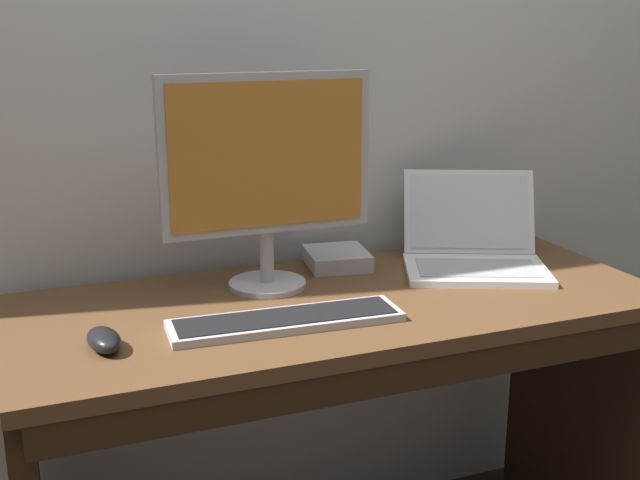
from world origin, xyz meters
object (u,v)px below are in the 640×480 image
Objects in this scene: external_monitor at (267,167)px; wired_keyboard at (286,320)px; laptop_white at (474,250)px; external_drive_box at (337,258)px; computer_mouse at (104,340)px.

external_monitor reaches higher than wired_keyboard.
laptop_white is 0.35m from external_drive_box.
external_monitor is at bearing -154.50° from external_drive_box.
laptop_white reaches higher than computer_mouse.
computer_mouse is (-0.40, -0.23, -0.27)m from external_monitor.
laptop_white is at bearing 19.04° from wired_keyboard.
external_monitor is at bearing 80.55° from wired_keyboard.
laptop_white reaches higher than external_drive_box.
computer_mouse is 0.70m from external_drive_box.
external_drive_box is at bearing 19.09° from computer_mouse.
external_monitor is 3.11× the size of external_drive_box.
wired_keyboard is at bearing -160.96° from laptop_white.
wired_keyboard is at bearing -9.82° from computer_mouse.
external_drive_box is (0.62, 0.33, 0.00)m from computer_mouse.
wired_keyboard is at bearing -99.45° from external_monitor.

